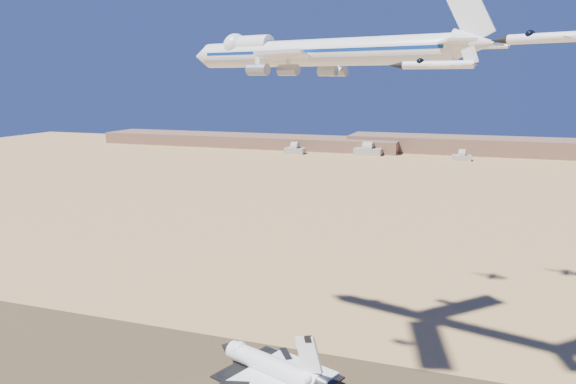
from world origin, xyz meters
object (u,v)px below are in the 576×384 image
(carrier_747, at_px, (308,53))
(chase_jet_b, at_px, (550,37))
(chase_jet_a, at_px, (436,65))
(chase_jet_f, at_px, (489,47))
(chase_jet_e, at_px, (399,51))
(shuttle, at_px, (272,368))

(carrier_747, distance_m, chase_jet_b, 82.04)
(chase_jet_a, bearing_deg, chase_jet_f, 92.75)
(chase_jet_e, xyz_separation_m, chase_jet_f, (29.41, 15.02, 1.67))
(carrier_747, xyz_separation_m, chase_jet_f, (46.05, 67.33, 4.31))
(shuttle, distance_m, chase_jet_a, 92.02)
(chase_jet_a, bearing_deg, chase_jet_e, 109.68)
(carrier_747, bearing_deg, chase_jet_b, -33.81)
(chase_jet_a, xyz_separation_m, chase_jet_f, (8.71, 109.37, 8.81))
(shuttle, distance_m, chase_jet_b, 109.06)
(chase_jet_b, bearing_deg, chase_jet_f, 118.06)
(shuttle, height_order, chase_jet_b, chase_jet_b)
(chase_jet_b, height_order, chase_jet_e, chase_jet_e)
(shuttle, bearing_deg, chase_jet_b, -16.37)
(shuttle, bearing_deg, carrier_747, 99.26)
(carrier_747, xyz_separation_m, chase_jet_b, (54.08, -61.67, -1.49))
(shuttle, height_order, chase_jet_f, chase_jet_f)
(chase_jet_a, height_order, chase_jet_b, chase_jet_b)
(chase_jet_e, bearing_deg, chase_jet_b, -59.98)
(chase_jet_f, bearing_deg, chase_jet_e, -141.53)
(chase_jet_e, height_order, chase_jet_f, chase_jet_f)
(chase_jet_a, relative_size, chase_jet_f, 1.04)
(chase_jet_a, height_order, chase_jet_e, chase_jet_e)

